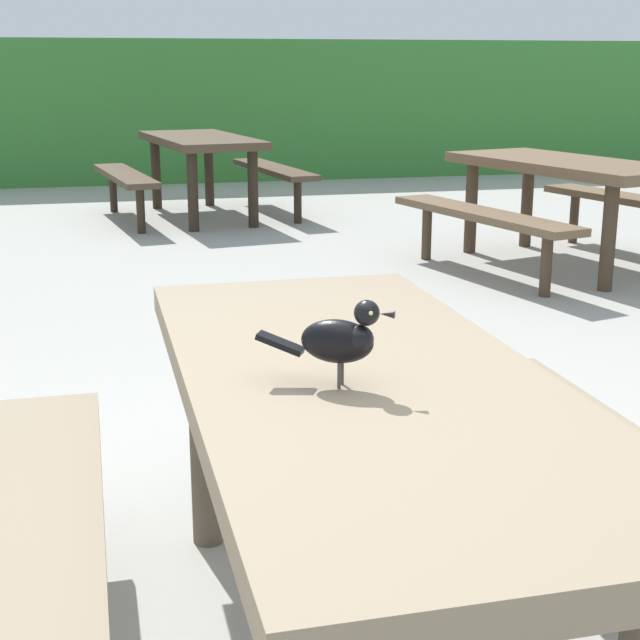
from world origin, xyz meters
name	(u,v)px	position (x,y,z in m)	size (l,w,h in m)	color
hedge_wall	(134,110)	(0.00, 10.47, 0.83)	(28.00, 1.67, 1.65)	#387A33
picnic_table_foreground	(362,450)	(0.03, 0.23, 0.56)	(1.69, 1.81, 0.74)	#84725B
bird_grackle	(342,338)	(-0.04, 0.14, 0.84)	(0.26, 0.16, 0.18)	black
picnic_table_mid_right	(201,157)	(0.43, 7.06, 0.56)	(1.92, 1.95, 0.74)	#473828
picnic_table_far_centre	(565,187)	(2.64, 4.31, 0.56)	(2.06, 2.08, 0.74)	brown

